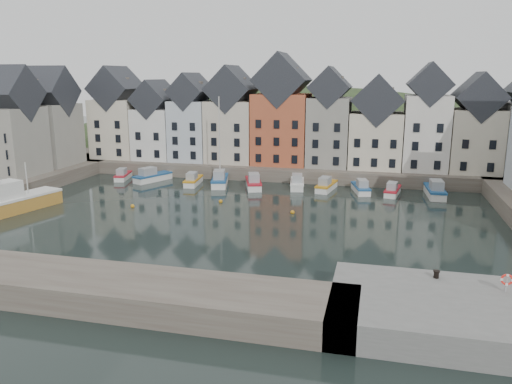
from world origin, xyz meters
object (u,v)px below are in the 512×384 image
(boat_a, at_px, (123,176))
(mooring_bollard, at_px, (436,274))
(boat_d, at_px, (220,180))
(large_vessel, at_px, (11,201))
(life_ring_post, at_px, (507,280))

(boat_a, bearing_deg, mooring_bollard, -52.09)
(boat_a, height_order, boat_d, boat_d)
(large_vessel, bearing_deg, boat_a, 94.91)
(large_vessel, distance_m, life_ring_post, 53.60)
(boat_d, xyz_separation_m, mooring_bollard, (27.49, -34.45, 1.44))
(boat_d, height_order, large_vessel, boat_d)
(boat_a, relative_size, mooring_bollard, 9.95)
(life_ring_post, bearing_deg, boat_a, 142.88)
(boat_d, relative_size, life_ring_post, 10.31)
(mooring_bollard, bearing_deg, large_vessel, 163.71)
(boat_a, distance_m, mooring_bollard, 56.17)
(large_vessel, height_order, mooring_bollard, large_vessel)
(large_vessel, bearing_deg, mooring_bollard, -2.71)
(boat_a, xyz_separation_m, boat_d, (16.39, -0.57, 0.26))
(large_vessel, xyz_separation_m, life_ring_post, (51.39, -15.18, 1.44))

